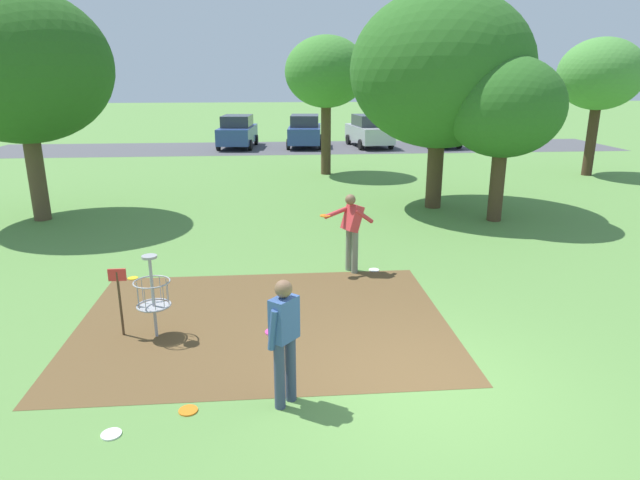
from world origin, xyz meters
name	(u,v)px	position (x,y,z in m)	size (l,w,h in m)	color
ground_plane	(424,386)	(0.00, 0.00, 0.00)	(160.00, 160.00, 0.00)	#5B8942
dirt_tee_pad	(264,322)	(-2.22, 2.23, 0.00)	(6.30, 4.71, 0.01)	brown
disc_golf_basket	(149,293)	(-4.01, 1.85, 0.75)	(0.98, 0.58, 1.39)	#9E9EA3
player_foreground_watching	(284,336)	(-1.90, -0.24, 0.97)	(0.45, 0.46, 1.71)	#384260
player_throwing	(351,228)	(-0.36, 4.62, 0.99)	(1.17, 0.49, 1.71)	slate
frisbee_near_basket	(133,278)	(-4.97, 4.58, 0.01)	(0.21, 0.21, 0.02)	gold
frisbee_by_tee	(374,270)	(0.15, 4.64, 0.01)	(0.23, 0.23, 0.02)	white
frisbee_mid_grass	(111,434)	(-3.98, -0.72, 0.01)	(0.24, 0.24, 0.02)	white
frisbee_far_right	(188,410)	(-3.14, -0.31, 0.01)	(0.24, 0.24, 0.02)	orange
tree_near_left	(326,73)	(0.27, 16.77, 4.15)	(3.37, 3.37, 5.63)	#4C3823
tree_near_right	(20,67)	(-8.77, 9.81, 4.29)	(4.88, 4.88, 6.38)	brown
tree_mid_left	(504,108)	(4.42, 8.58, 3.22)	(3.27, 3.27, 4.63)	#4C3823
tree_mid_center	(441,70)	(3.11, 10.37, 4.22)	(5.47, 5.47, 6.55)	#4C3823
tree_mid_right	(600,75)	(11.27, 15.54, 4.07)	(3.34, 3.34, 5.53)	#422D1E
parking_lot_strip	(307,148)	(0.00, 25.64, 0.00)	(36.00, 6.00, 0.01)	#4C4C51
parked_car_leftmost	(238,132)	(-3.97, 26.01, 0.92)	(2.30, 4.36, 1.84)	#2D4784
parked_car_center_left	(305,131)	(-0.07, 26.01, 0.92)	(2.27, 4.35, 1.84)	#2D4784
parked_car_center_right	(369,131)	(3.69, 25.73, 0.92)	(2.39, 4.40, 1.84)	#B2B7BC
parked_car_rightmost	(436,130)	(7.68, 25.70, 0.92)	(2.34, 4.38, 1.84)	#2D4784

